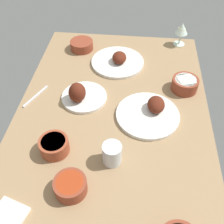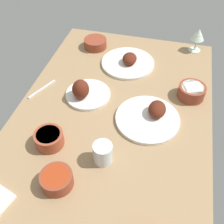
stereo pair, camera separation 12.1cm
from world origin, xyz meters
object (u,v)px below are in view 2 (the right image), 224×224
at_px(plate_center_main, 128,62).
at_px(water_tumbler, 103,153).
at_px(plate_near_viewer, 85,92).
at_px(plate_far_side, 150,116).
at_px(bowl_sauce, 57,179).
at_px(fork_loose, 42,89).
at_px(bowl_cream, 192,91).
at_px(bowl_soup, 49,138).
at_px(bowl_onions, 95,43).
at_px(wine_glass, 198,35).

height_order(plate_center_main, water_tumbler, water_tumbler).
relative_size(plate_near_viewer, plate_far_side, 0.76).
xyz_separation_m(bowl_sauce, fork_loose, (-0.47, -0.28, -0.03)).
xyz_separation_m(plate_far_side, water_tumbler, (0.26, -0.15, 0.03)).
distance_m(bowl_sauce, bowl_cream, 0.75).
bearing_deg(water_tumbler, bowl_sauce, -43.57).
bearing_deg(plate_center_main, plate_far_side, 25.24).
relative_size(bowl_sauce, water_tumbler, 1.31).
distance_m(bowl_cream, fork_loose, 0.74).
xyz_separation_m(bowl_soup, bowl_onions, (-0.74, -0.02, -0.00)).
relative_size(plate_near_viewer, fork_loose, 1.27).
bearing_deg(fork_loose, bowl_soup, 55.00).
bearing_deg(bowl_soup, bowl_sauce, 31.46).
bearing_deg(bowl_cream, bowl_onions, -117.84).
bearing_deg(bowl_sauce, plate_near_viewer, -174.15).
xyz_separation_m(plate_center_main, fork_loose, (0.32, -0.38, -0.01)).
relative_size(plate_near_viewer, bowl_cream, 1.69).
distance_m(wine_glass, water_tumbler, 0.94).
bearing_deg(bowl_onions, plate_near_viewer, 10.05).
bearing_deg(fork_loose, bowl_sauce, 55.52).
bearing_deg(fork_loose, water_tumbler, 76.45).
relative_size(bowl_onions, bowl_cream, 1.03).
bearing_deg(plate_center_main, bowl_onions, -118.29).
bearing_deg(bowl_cream, bowl_soup, -51.82).
bearing_deg(wine_glass, fork_loose, -53.18).
bearing_deg(bowl_cream, plate_far_side, -40.98).
xyz_separation_m(wine_glass, fork_loose, (0.55, -0.74, -0.10)).
distance_m(plate_near_viewer, wine_glass, 0.75).
bearing_deg(bowl_onions, plate_far_side, 38.99).
relative_size(plate_far_side, bowl_cream, 2.23).
bearing_deg(plate_far_side, plate_near_viewer, -101.39).
relative_size(bowl_soup, wine_glass, 0.85).
distance_m(bowl_sauce, wine_glass, 1.12).
distance_m(bowl_soup, water_tumbler, 0.24).
bearing_deg(fork_loose, plate_far_side, 108.35).
height_order(bowl_cream, fork_loose, bowl_cream).
distance_m(bowl_soup, bowl_cream, 0.71).
bearing_deg(wine_glass, plate_near_viewer, -42.69).
height_order(plate_near_viewer, wine_glass, wine_glass).
bearing_deg(bowl_onions, fork_loose, -19.02).
xyz_separation_m(plate_center_main, bowl_onions, (-0.12, -0.23, 0.01)).
bearing_deg(bowl_cream, fork_loose, -79.72).
distance_m(plate_center_main, fork_loose, 0.49).
bearing_deg(bowl_onions, bowl_soup, 1.88).
relative_size(plate_far_side, water_tumbler, 3.17).
xyz_separation_m(plate_near_viewer, bowl_soup, (0.31, -0.05, 0.00)).
relative_size(plate_center_main, wine_glass, 2.10).
relative_size(bowl_soup, water_tumbler, 1.30).
bearing_deg(bowl_soup, plate_center_main, 161.78).
xyz_separation_m(plate_far_side, bowl_sauce, (0.40, -0.28, 0.01)).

